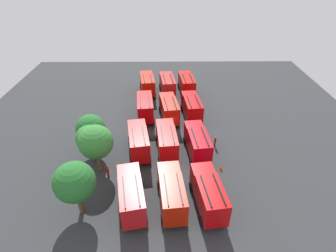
% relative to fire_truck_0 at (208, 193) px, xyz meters
% --- Properties ---
extents(ground_plane, '(64.96, 64.96, 0.00)m').
position_rel_fire_truck_0_xyz_m(ground_plane, '(14.20, 4.19, -2.15)').
color(ground_plane, '#2D3033').
extents(fire_truck_0, '(7.46, 3.54, 3.88)m').
position_rel_fire_truck_0_xyz_m(fire_truck_0, '(0.00, 0.00, 0.00)').
color(fire_truck_0, '#BA070B').
rests_on(fire_truck_0, ground).
extents(fire_truck_1, '(7.42, 3.39, 3.88)m').
position_rel_fire_truck_0_xyz_m(fire_truck_1, '(9.13, 0.24, 0.00)').
color(fire_truck_1, '#B7020D').
rests_on(fire_truck_1, ground).
extents(fire_truck_2, '(7.41, 3.33, 3.88)m').
position_rel_fire_truck_0_xyz_m(fire_truck_2, '(18.92, 0.19, 0.00)').
color(fire_truck_2, '#B80406').
rests_on(fire_truck_2, ground).
extents(fire_truck_3, '(7.37, 3.22, 3.88)m').
position_rel_fire_truck_0_xyz_m(fire_truck_3, '(28.22, 0.40, 0.00)').
color(fire_truck_3, '#B30802').
rests_on(fire_truck_3, ground).
extents(fire_truck_4, '(7.41, 3.34, 3.88)m').
position_rel_fire_truck_0_xyz_m(fire_truck_4, '(0.19, 3.95, 0.00)').
color(fire_truck_4, '#B01606').
rests_on(fire_truck_4, ground).
extents(fire_truck_5, '(7.40, 3.31, 3.88)m').
position_rel_fire_truck_0_xyz_m(fire_truck_5, '(9.64, 4.43, 0.00)').
color(fire_truck_5, '#BA0B0B').
rests_on(fire_truck_5, ground).
extents(fire_truck_6, '(7.46, 3.54, 3.88)m').
position_rel_fire_truck_0_xyz_m(fire_truck_6, '(18.42, 3.97, 0.00)').
color(fire_truck_6, '#B51407').
rests_on(fire_truck_6, ground).
extents(fire_truck_7, '(7.43, 3.40, 3.88)m').
position_rel_fire_truck_0_xyz_m(fire_truck_7, '(27.97, 4.17, 0.00)').
color(fire_truck_7, '#AE1414').
rests_on(fire_truck_7, ground).
extents(fire_truck_8, '(7.53, 3.85, 3.88)m').
position_rel_fire_truck_0_xyz_m(fire_truck_8, '(-0.07, 8.28, 0.00)').
color(fire_truck_8, '#B61316').
rests_on(fire_truck_8, ground).
extents(fire_truck_9, '(7.50, 3.70, 3.88)m').
position_rel_fire_truck_0_xyz_m(fire_truck_9, '(9.53, 8.29, 0.00)').
color(fire_truck_9, '#AD0A0C').
rests_on(fire_truck_9, ground).
extents(fire_truck_10, '(7.40, 3.32, 3.88)m').
position_rel_fire_truck_0_xyz_m(fire_truck_10, '(19.02, 7.98, 0.00)').
color(fire_truck_10, '#A90509').
rests_on(fire_truck_10, ground).
extents(fire_truck_11, '(7.46, 3.54, 3.88)m').
position_rel_fire_truck_0_xyz_m(fire_truck_11, '(28.39, 8.13, 0.00)').
color(fire_truck_11, '#B81103').
rests_on(fire_truck_11, ground).
extents(firefighter_0, '(0.44, 0.29, 1.68)m').
position_rel_fire_truck_0_xyz_m(firefighter_0, '(10.85, -2.59, -1.22)').
color(firefighter_0, black).
rests_on(firefighter_0, ground).
extents(firefighter_1, '(0.43, 0.29, 1.78)m').
position_rel_fire_truck_0_xyz_m(firefighter_1, '(4.50, 11.74, -1.15)').
color(firefighter_1, black).
rests_on(firefighter_1, ground).
extents(tree_0, '(4.27, 4.27, 6.62)m').
position_rel_fire_truck_0_xyz_m(tree_0, '(-0.56, 13.74, 2.30)').
color(tree_0, brown).
rests_on(tree_0, ground).
extents(tree_1, '(4.29, 4.29, 6.65)m').
position_rel_fire_truck_0_xyz_m(tree_1, '(6.07, 13.05, 2.32)').
color(tree_1, brown).
rests_on(tree_1, ground).
extents(tree_2, '(3.63, 3.63, 5.63)m').
position_rel_fire_truck_0_xyz_m(tree_2, '(7.80, 14.25, 1.63)').
color(tree_2, brown).
rests_on(tree_2, ground).
extents(tree_3, '(3.90, 3.90, 6.04)m').
position_rel_fire_truck_0_xyz_m(tree_3, '(9.58, 14.55, 1.91)').
color(tree_3, brown).
rests_on(tree_3, ground).
extents(traffic_cone_0, '(0.48, 0.48, 0.69)m').
position_rel_fire_truck_0_xyz_m(traffic_cone_0, '(5.89, -2.65, -1.81)').
color(traffic_cone_0, '#F2600C').
rests_on(traffic_cone_0, ground).
extents(traffic_cone_1, '(0.52, 0.52, 0.74)m').
position_rel_fire_truck_0_xyz_m(traffic_cone_1, '(24.05, -1.12, -1.78)').
color(traffic_cone_1, '#F2600C').
rests_on(traffic_cone_1, ground).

